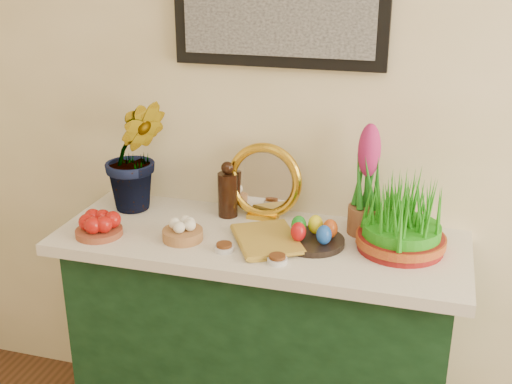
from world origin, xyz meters
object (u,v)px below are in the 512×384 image
(hyacinth_green, at_px, (135,137))
(book, at_px, (238,242))
(mirror, at_px, (264,182))
(sideboard, at_px, (260,350))
(wheatgrass_sabzeh, at_px, (402,220))

(hyacinth_green, relative_size, book, 2.15)
(hyacinth_green, distance_m, mirror, 0.50)
(sideboard, bearing_deg, book, -115.62)
(wheatgrass_sabzeh, bearing_deg, book, -165.89)
(mirror, height_order, wheatgrass_sabzeh, mirror)
(sideboard, height_order, book, book)
(sideboard, bearing_deg, hyacinth_green, 167.59)
(hyacinth_green, xyz_separation_m, wheatgrass_sabzeh, (0.98, -0.08, -0.18))
(hyacinth_green, height_order, mirror, hyacinth_green)
(book, bearing_deg, mirror, 57.19)
(sideboard, height_order, hyacinth_green, hyacinth_green)
(hyacinth_green, bearing_deg, book, -52.72)
(mirror, bearing_deg, hyacinth_green, -173.54)
(book, bearing_deg, sideboard, 35.09)
(hyacinth_green, xyz_separation_m, book, (0.46, -0.21, -0.26))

